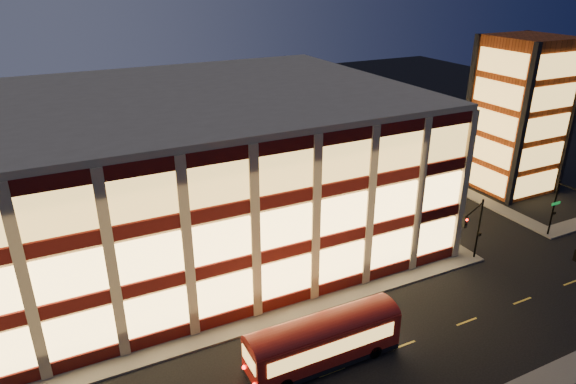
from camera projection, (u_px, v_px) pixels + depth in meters
ground at (242, 337)px, 37.49m from camera, size 200.00×200.00×0.00m
sidewalk_office_south at (199, 340)px, 37.05m from camera, size 54.00×2.00×0.15m
sidewalk_office_east at (369, 195)px, 60.85m from camera, size 2.00×30.00×0.15m
sidewalk_tower_west at (441, 180)px, 65.35m from camera, size 2.00×30.00×0.15m
office_building at (142, 175)px, 47.30m from camera, size 50.45×30.45×14.50m
stair_tower at (519, 115)px, 60.11m from camera, size 8.60×8.60×18.00m
traffic_signal_far at (474, 224)px, 45.15m from camera, size 3.79×1.87×6.00m
traffic_signal_right at (569, 204)px, 49.08m from camera, size 1.20×4.37×6.00m
trolley_bus at (323, 338)px, 34.33m from camera, size 10.74×2.87×3.63m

